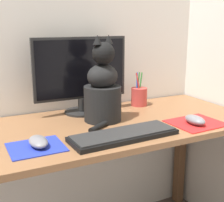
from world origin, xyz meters
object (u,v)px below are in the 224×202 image
(pen_cup, at_px, (139,96))
(cat, at_px, (102,90))
(monitor, at_px, (81,73))
(computer_mouse_right, at_px, (195,120))
(keyboard, at_px, (124,135))
(computer_mouse_left, at_px, (38,142))

(pen_cup, bearing_deg, cat, -151.65)
(monitor, relative_size, computer_mouse_right, 4.22)
(monitor, distance_m, computer_mouse_right, 0.57)
(cat, xyz_separation_m, pen_cup, (0.29, 0.16, -0.09))
(computer_mouse_right, xyz_separation_m, cat, (-0.33, 0.24, 0.12))
(monitor, distance_m, keyboard, 0.44)
(keyboard, distance_m, computer_mouse_right, 0.35)
(keyboard, relative_size, computer_mouse_right, 3.93)
(computer_mouse_right, bearing_deg, monitor, 133.08)
(computer_mouse_left, distance_m, computer_mouse_right, 0.67)
(computer_mouse_left, xyz_separation_m, cat, (0.33, 0.18, 0.12))
(monitor, xyz_separation_m, cat, (0.04, -0.16, -0.06))
(computer_mouse_left, height_order, pen_cup, pen_cup)
(monitor, bearing_deg, keyboard, -86.90)
(monitor, xyz_separation_m, computer_mouse_right, (0.37, -0.40, -0.17))
(keyboard, bearing_deg, computer_mouse_right, -2.79)
(computer_mouse_right, distance_m, cat, 0.43)
(monitor, bearing_deg, computer_mouse_left, -131.02)
(monitor, height_order, computer_mouse_left, monitor)
(keyboard, relative_size, computer_mouse_left, 3.80)
(monitor, xyz_separation_m, pen_cup, (0.33, -0.00, -0.15))
(cat, bearing_deg, monitor, 89.30)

